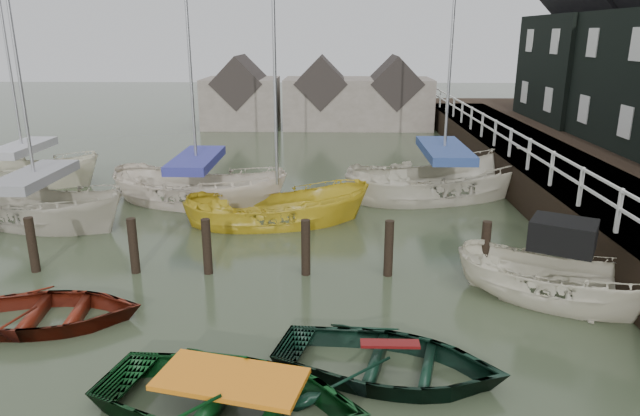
{
  "coord_description": "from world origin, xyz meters",
  "views": [
    {
      "loc": [
        1.9,
        -9.84,
        5.65
      ],
      "look_at": [
        1.52,
        3.99,
        1.4
      ],
      "focal_mm": 32.0,
      "sensor_mm": 36.0,
      "label": 1
    }
  ],
  "objects_px": {
    "rowboat_dkgreen": "(389,376)",
    "sailboat_b": "(199,201)",
    "rowboat_green": "(233,415)",
    "sailboat_e": "(28,182)",
    "sailboat_c": "(278,222)",
    "rowboat_red": "(46,324)",
    "motorboat": "(558,299)",
    "sailboat_a": "(41,221)",
    "sailboat_d": "(442,195)"
  },
  "relations": [
    {
      "from": "rowboat_dkgreen",
      "to": "sailboat_b",
      "type": "relative_size",
      "value": 0.35
    },
    {
      "from": "rowboat_green",
      "to": "sailboat_b",
      "type": "bearing_deg",
      "value": 28.65
    },
    {
      "from": "sailboat_b",
      "to": "sailboat_e",
      "type": "height_order",
      "value": "sailboat_b"
    },
    {
      "from": "sailboat_c",
      "to": "sailboat_e",
      "type": "relative_size",
      "value": 0.9
    },
    {
      "from": "rowboat_red",
      "to": "motorboat",
      "type": "height_order",
      "value": "motorboat"
    },
    {
      "from": "rowboat_green",
      "to": "sailboat_e",
      "type": "bearing_deg",
      "value": 50.22
    },
    {
      "from": "rowboat_red",
      "to": "sailboat_b",
      "type": "distance_m",
      "value": 8.73
    },
    {
      "from": "sailboat_a",
      "to": "sailboat_c",
      "type": "relative_size",
      "value": 1.15
    },
    {
      "from": "rowboat_red",
      "to": "sailboat_c",
      "type": "relative_size",
      "value": 0.4
    },
    {
      "from": "sailboat_a",
      "to": "rowboat_red",
      "type": "bearing_deg",
      "value": -133.63
    },
    {
      "from": "sailboat_a",
      "to": "sailboat_b",
      "type": "xyz_separation_m",
      "value": [
        4.44,
        2.24,
        -0.0
      ]
    },
    {
      "from": "rowboat_green",
      "to": "sailboat_d",
      "type": "xyz_separation_m",
      "value": [
        5.42,
        12.51,
        0.06
      ]
    },
    {
      "from": "rowboat_green",
      "to": "sailboat_a",
      "type": "relative_size",
      "value": 0.39
    },
    {
      "from": "rowboat_red",
      "to": "rowboat_green",
      "type": "bearing_deg",
      "value": -129.57
    },
    {
      "from": "rowboat_red",
      "to": "sailboat_b",
      "type": "height_order",
      "value": "sailboat_b"
    },
    {
      "from": "rowboat_dkgreen",
      "to": "motorboat",
      "type": "distance_m",
      "value": 4.9
    },
    {
      "from": "sailboat_a",
      "to": "sailboat_d",
      "type": "relative_size",
      "value": 0.85
    },
    {
      "from": "rowboat_red",
      "to": "sailboat_a",
      "type": "distance_m",
      "value": 7.22
    },
    {
      "from": "sailboat_c",
      "to": "sailboat_a",
      "type": "bearing_deg",
      "value": 81.15
    },
    {
      "from": "rowboat_green",
      "to": "sailboat_c",
      "type": "bearing_deg",
      "value": 14.42
    },
    {
      "from": "rowboat_green",
      "to": "sailboat_d",
      "type": "bearing_deg",
      "value": -10.28
    },
    {
      "from": "motorboat",
      "to": "sailboat_a",
      "type": "relative_size",
      "value": 0.44
    },
    {
      "from": "rowboat_green",
      "to": "sailboat_a",
      "type": "xyz_separation_m",
      "value": [
        -7.61,
        9.18,
        0.06
      ]
    },
    {
      "from": "motorboat",
      "to": "sailboat_b",
      "type": "height_order",
      "value": "sailboat_b"
    },
    {
      "from": "sailboat_a",
      "to": "sailboat_e",
      "type": "distance_m",
      "value": 5.61
    },
    {
      "from": "rowboat_green",
      "to": "rowboat_dkgreen",
      "type": "height_order",
      "value": "rowboat_green"
    },
    {
      "from": "rowboat_green",
      "to": "motorboat",
      "type": "relative_size",
      "value": 0.89
    },
    {
      "from": "sailboat_e",
      "to": "sailboat_d",
      "type": "bearing_deg",
      "value": -90.43
    },
    {
      "from": "sailboat_c",
      "to": "sailboat_e",
      "type": "distance_m",
      "value": 11.3
    },
    {
      "from": "sailboat_b",
      "to": "sailboat_e",
      "type": "bearing_deg",
      "value": 88.29
    },
    {
      "from": "motorboat",
      "to": "sailboat_c",
      "type": "distance_m",
      "value": 8.56
    },
    {
      "from": "sailboat_c",
      "to": "sailboat_d",
      "type": "relative_size",
      "value": 0.73
    },
    {
      "from": "sailboat_a",
      "to": "motorboat",
      "type": "bearing_deg",
      "value": -91.12
    },
    {
      "from": "sailboat_a",
      "to": "sailboat_b",
      "type": "height_order",
      "value": "sailboat_b"
    },
    {
      "from": "rowboat_green",
      "to": "sailboat_c",
      "type": "distance_m",
      "value": 9.39
    },
    {
      "from": "sailboat_b",
      "to": "sailboat_d",
      "type": "distance_m",
      "value": 8.66
    },
    {
      "from": "rowboat_dkgreen",
      "to": "sailboat_e",
      "type": "height_order",
      "value": "sailboat_e"
    },
    {
      "from": "sailboat_c",
      "to": "sailboat_d",
      "type": "distance_m",
      "value": 6.44
    },
    {
      "from": "rowboat_dkgreen",
      "to": "sailboat_d",
      "type": "relative_size",
      "value": 0.31
    },
    {
      "from": "rowboat_red",
      "to": "sailboat_c",
      "type": "height_order",
      "value": "sailboat_c"
    },
    {
      "from": "rowboat_red",
      "to": "rowboat_dkgreen",
      "type": "relative_size",
      "value": 0.97
    },
    {
      "from": "sailboat_a",
      "to": "sailboat_b",
      "type": "distance_m",
      "value": 4.97
    },
    {
      "from": "rowboat_dkgreen",
      "to": "sailboat_d",
      "type": "distance_m",
      "value": 11.75
    },
    {
      "from": "sailboat_d",
      "to": "sailboat_b",
      "type": "bearing_deg",
      "value": 80.04
    },
    {
      "from": "rowboat_red",
      "to": "sailboat_d",
      "type": "relative_size",
      "value": 0.3
    },
    {
      "from": "rowboat_green",
      "to": "sailboat_a",
      "type": "height_order",
      "value": "sailboat_a"
    },
    {
      "from": "rowboat_red",
      "to": "sailboat_a",
      "type": "relative_size",
      "value": 0.35
    },
    {
      "from": "sailboat_a",
      "to": "sailboat_c",
      "type": "bearing_deg",
      "value": -69.4
    },
    {
      "from": "rowboat_green",
      "to": "sailboat_b",
      "type": "distance_m",
      "value": 11.85
    },
    {
      "from": "rowboat_red",
      "to": "sailboat_d",
      "type": "height_order",
      "value": "sailboat_d"
    }
  ]
}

